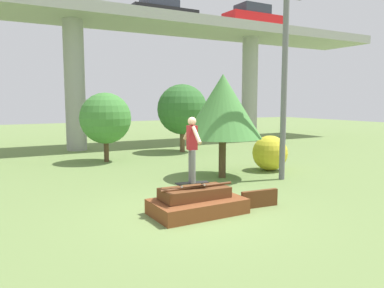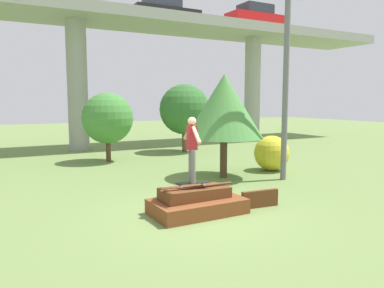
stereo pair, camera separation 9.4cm
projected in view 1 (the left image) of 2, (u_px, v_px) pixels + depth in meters
The scene contains 13 objects.
ground_plane at pixel (197, 213), 9.28m from camera, with size 80.00×80.00×0.00m, color olive.
scrap_pile at pixel (197, 203), 9.26m from camera, with size 2.29×1.33×0.70m.
scrap_plank_loose at pixel (260, 199), 9.80m from camera, with size 1.07×0.21×0.45m.
skateboard at pixel (192, 183), 9.15m from camera, with size 0.86×0.37×0.09m.
skater at pixel (192, 145), 9.04m from camera, with size 0.30×1.19×1.60m.
highway_overpass at pixel (73, 27), 20.27m from camera, with size 44.00×4.46×7.75m.
car_on_overpass_left at pixel (162, 11), 23.27m from camera, with size 4.27×1.81×1.35m.
car_on_overpass_far_right at pixel (254, 18), 25.57m from camera, with size 4.43×1.62×1.46m.
utility_pole at pixel (284, 76), 12.88m from camera, with size 1.30×0.20×6.97m.
tree_behind_left at pixel (223, 106), 13.32m from camera, with size 2.81×2.81×3.72m.
tree_behind_right at pixel (106, 118), 16.84m from camera, with size 2.30×2.30×3.14m.
tree_mid_back at pixel (182, 109), 20.13m from camera, with size 2.70×2.70×3.66m.
bush_yellow_flowering at pixel (270, 153), 14.92m from camera, with size 1.40×1.40×1.40m.
Camera 1 is at (-4.51, -7.81, 2.79)m, focal length 35.00 mm.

